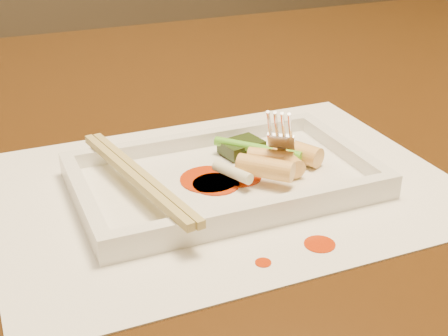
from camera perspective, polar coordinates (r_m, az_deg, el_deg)
name	(u,v)px	position (r m, az deg, el deg)	size (l,w,h in m)	color
table	(213,190)	(0.76, -1.02, -2.06)	(1.40, 0.90, 0.75)	black
placemat	(224,187)	(0.56, 0.00, -1.73)	(0.40, 0.30, 0.00)	white
sauce_splatter_a	(320,244)	(0.48, 8.74, -6.89)	(0.02, 0.02, 0.00)	#C12E05
sauce_splatter_b	(263,263)	(0.46, 3.60, -8.62)	(0.01, 0.01, 0.00)	#C12E05
plate_base	(224,182)	(0.55, 0.00, -1.30)	(0.26, 0.16, 0.01)	white
plate_rim_far	(195,140)	(0.61, -2.70, 2.58)	(0.26, 0.01, 0.01)	white
plate_rim_near	(261,210)	(0.49, 3.38, -3.86)	(0.26, 0.01, 0.01)	white
plate_rim_left	(83,198)	(0.52, -12.73, -2.66)	(0.01, 0.14, 0.01)	white
plate_rim_right	(344,148)	(0.60, 10.92, 1.78)	(0.01, 0.14, 0.01)	white
veg_piece	(241,147)	(0.59, 1.61, 1.94)	(0.04, 0.03, 0.01)	black
scallion_white	(232,172)	(0.54, 0.78, -0.38)	(0.01, 0.01, 0.04)	#EAEACC
scallion_green	(257,148)	(0.58, 3.06, 1.79)	(0.01, 0.01, 0.09)	#48A71B
chopstick_a	(133,177)	(0.52, -8.33, -0.82)	(0.01, 0.19, 0.01)	tan
chopstick_b	(142,175)	(0.52, -7.49, -0.66)	(0.01, 0.19, 0.01)	tan
fork	(288,82)	(0.57, 5.88, 7.79)	(0.09, 0.10, 0.14)	silver
sauce_blob_0	(209,179)	(0.55, -1.34, -1.04)	(0.05, 0.05, 0.00)	#C12E05
sauce_blob_1	(216,184)	(0.54, -0.73, -1.48)	(0.04, 0.04, 0.00)	#C12E05
sauce_blob_2	(240,177)	(0.55, 1.45, -0.79)	(0.04, 0.04, 0.00)	#C12E05
rice_cake_0	(301,153)	(0.58, 7.02, 1.41)	(0.02, 0.02, 0.04)	#FFD577
rice_cake_1	(287,161)	(0.56, 5.74, 0.65)	(0.02, 0.02, 0.04)	#FFD577
rice_cake_2	(265,168)	(0.53, 3.79, 0.02)	(0.02, 0.02, 0.05)	#FFD577
rice_cake_3	(271,159)	(0.56, 4.28, 0.81)	(0.02, 0.02, 0.04)	#FFD577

